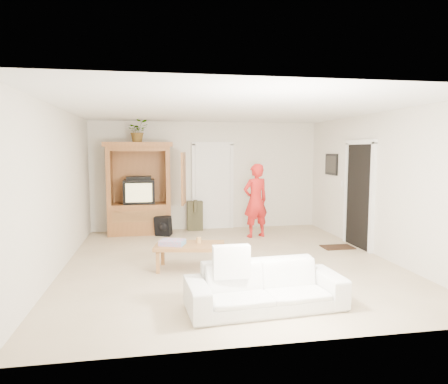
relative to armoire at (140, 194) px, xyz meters
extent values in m
plane|color=tan|center=(1.58, -2.66, -0.91)|extent=(6.00, 6.00, 0.00)
plane|color=white|center=(1.58, -2.66, 1.69)|extent=(6.00, 6.00, 0.00)
plane|color=silver|center=(1.58, 0.34, 0.39)|extent=(5.50, 0.00, 5.50)
plane|color=silver|center=(1.58, -5.66, 0.39)|extent=(5.50, 0.00, 5.50)
plane|color=silver|center=(-1.17, -2.66, 0.39)|extent=(0.00, 6.00, 6.00)
plane|color=silver|center=(4.33, -2.66, 0.39)|extent=(0.00, 6.00, 6.00)
cube|color=#965B2E|center=(-0.02, -0.01, -0.56)|extent=(1.40, 0.60, 0.70)
cube|color=#965B2E|center=(-0.67, -0.01, 0.39)|extent=(0.10, 0.60, 1.20)
cube|color=#965B2E|center=(0.63, -0.01, 0.39)|extent=(0.10, 0.60, 1.20)
cube|color=#965B2E|center=(-0.02, 0.26, 0.39)|extent=(1.40, 0.06, 1.20)
cube|color=#965B2E|center=(-0.02, -0.01, 1.04)|extent=(1.40, 0.60, 0.10)
cube|color=#965B2E|center=(-0.02, -0.01, 1.14)|extent=(1.52, 0.68, 0.10)
cube|color=#965B2E|center=(0.96, -0.48, 0.39)|extent=(0.16, 0.67, 1.15)
cube|color=black|center=(-0.02, 0.02, 0.07)|extent=(0.70, 0.52, 0.55)
cube|color=tan|center=(-0.02, -0.25, 0.07)|extent=(0.58, 0.02, 0.42)
cube|color=black|center=(-0.02, -0.01, 0.38)|extent=(0.55, 0.35, 0.08)
cube|color=brown|center=(-0.02, -0.30, -0.46)|extent=(1.19, 0.03, 0.25)
cube|color=white|center=(1.73, 0.31, 0.11)|extent=(0.85, 0.05, 2.04)
cube|color=black|center=(4.30, -2.06, 0.11)|extent=(0.05, 0.90, 2.04)
cube|color=black|center=(4.31, -0.76, 0.69)|extent=(0.03, 0.60, 0.48)
cube|color=#382316|center=(3.88, -2.06, -0.90)|extent=(0.60, 0.40, 0.02)
imported|color=#4C7238|center=(-0.02, -0.03, 1.44)|extent=(0.50, 0.45, 0.50)
imported|color=red|center=(2.52, -0.82, -0.10)|extent=(0.68, 0.54, 1.63)
imported|color=silver|center=(1.63, -4.77, -0.63)|extent=(1.95, 0.88, 0.56)
cube|color=brown|center=(0.87, -2.99, -0.53)|extent=(1.20, 0.80, 0.06)
cube|color=brown|center=(0.35, -3.13, -0.73)|extent=(0.07, 0.07, 0.35)
cube|color=brown|center=(0.44, -2.67, -0.73)|extent=(0.07, 0.07, 0.35)
cube|color=brown|center=(1.30, -3.30, -0.73)|extent=(0.07, 0.07, 0.35)
cube|color=brown|center=(1.39, -2.85, -0.73)|extent=(0.07, 0.07, 0.35)
cube|color=#EC4E6F|center=(0.59, -2.99, -0.46)|extent=(0.46, 0.40, 0.08)
cylinder|color=tan|center=(1.02, -2.94, -0.45)|extent=(0.08, 0.08, 0.10)
camera|label=1|loc=(0.33, -9.30, 1.01)|focal=32.00mm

